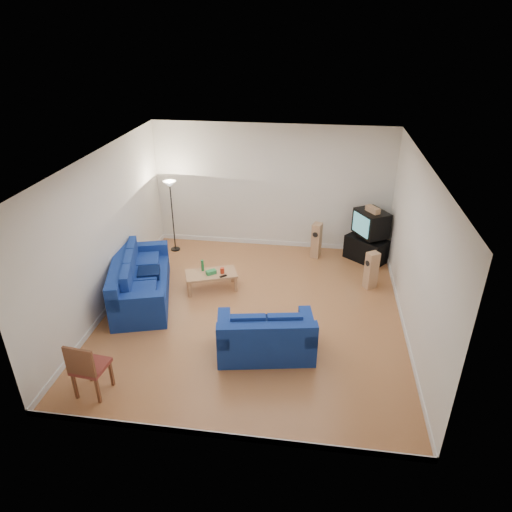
# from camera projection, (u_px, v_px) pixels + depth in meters

# --- Properties ---
(room) EXTENTS (6.01, 6.51, 3.21)m
(room) POSITION_uv_depth(u_px,v_px,m) (253.00, 245.00, 8.71)
(room) COLOR #97562E
(room) RESTS_ON ground
(sofa_three_seat) EXTENTS (1.75, 2.71, 0.97)m
(sofa_three_seat) POSITION_uv_depth(u_px,v_px,m) (138.00, 283.00, 9.75)
(sofa_three_seat) COLOR navy
(sofa_three_seat) RESTS_ON ground
(sofa_loveseat) EXTENTS (1.85, 1.24, 0.85)m
(sofa_loveseat) POSITION_uv_depth(u_px,v_px,m) (266.00, 339.00, 8.09)
(sofa_loveseat) COLOR navy
(sofa_loveseat) RESTS_ON ground
(coffee_table) EXTENTS (1.24, 0.91, 0.41)m
(coffee_table) POSITION_uv_depth(u_px,v_px,m) (211.00, 275.00, 10.08)
(coffee_table) COLOR tan
(coffee_table) RESTS_ON ground
(bottle) EXTENTS (0.07, 0.07, 0.26)m
(bottle) POSITION_uv_depth(u_px,v_px,m) (203.00, 265.00, 10.09)
(bottle) COLOR #197233
(bottle) RESTS_ON coffee_table
(tissue_box) EXTENTS (0.24, 0.22, 0.09)m
(tissue_box) POSITION_uv_depth(u_px,v_px,m) (211.00, 272.00, 10.00)
(tissue_box) COLOR green
(tissue_box) RESTS_ON coffee_table
(red_canister) EXTENTS (0.13, 0.13, 0.13)m
(red_canister) POSITION_uv_depth(u_px,v_px,m) (222.00, 271.00, 10.02)
(red_canister) COLOR red
(red_canister) RESTS_ON coffee_table
(remote) EXTENTS (0.16, 0.15, 0.02)m
(remote) POSITION_uv_depth(u_px,v_px,m) (223.00, 276.00, 9.91)
(remote) COLOR black
(remote) RESTS_ON coffee_table
(tv_stand) EXTENTS (1.10, 1.04, 0.60)m
(tv_stand) POSITION_uv_depth(u_px,v_px,m) (366.00, 249.00, 11.35)
(tv_stand) COLOR black
(tv_stand) RESTS_ON ground
(av_receiver) EXTENTS (0.50, 0.47, 0.09)m
(av_receiver) POSITION_uv_depth(u_px,v_px,m) (367.00, 236.00, 11.23)
(av_receiver) COLOR black
(av_receiver) RESTS_ON tv_stand
(television) EXTENTS (0.90, 0.98, 0.61)m
(television) POSITION_uv_depth(u_px,v_px,m) (371.00, 223.00, 11.04)
(television) COLOR black
(television) RESTS_ON av_receiver
(centre_speaker) EXTENTS (0.34, 0.40, 0.13)m
(centre_speaker) POSITION_uv_depth(u_px,v_px,m) (373.00, 210.00, 10.81)
(centre_speaker) COLOR tan
(centre_speaker) RESTS_ON television
(speaker_left) EXTENTS (0.28, 0.32, 0.91)m
(speaker_left) POSITION_uv_depth(u_px,v_px,m) (316.00, 240.00, 11.43)
(speaker_left) COLOR tan
(speaker_left) RESTS_ON ground
(speaker_right) EXTENTS (0.32, 0.31, 0.87)m
(speaker_right) POSITION_uv_depth(u_px,v_px,m) (371.00, 270.00, 10.10)
(speaker_right) COLOR tan
(speaker_right) RESTS_ON ground
(floor_lamp) EXTENTS (0.32, 0.32, 1.87)m
(floor_lamp) POSITION_uv_depth(u_px,v_px,m) (171.00, 194.00, 11.29)
(floor_lamp) COLOR black
(floor_lamp) RESTS_ON ground
(dining_chair) EXTENTS (0.54, 0.54, 1.03)m
(dining_chair) POSITION_uv_depth(u_px,v_px,m) (87.00, 367.00, 7.08)
(dining_chair) COLOR brown
(dining_chair) RESTS_ON ground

